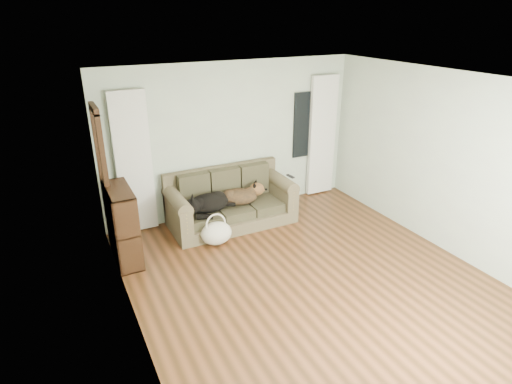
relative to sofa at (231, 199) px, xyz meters
name	(u,v)px	position (x,y,z in m)	size (l,w,h in m)	color
floor	(309,279)	(0.27, -1.97, -0.45)	(5.00, 5.00, 0.00)	#3D2511
ceiling	(321,82)	(0.27, -1.97, 2.15)	(5.00, 5.00, 0.00)	white
wall_back	(232,139)	(0.27, 0.53, 0.85)	(4.50, 0.04, 2.60)	beige
wall_left	(128,228)	(-1.98, -1.97, 0.85)	(0.04, 5.00, 2.60)	beige
wall_right	(445,163)	(2.52, -1.97, 0.85)	(0.04, 5.00, 2.60)	beige
curtain_left	(134,164)	(-1.43, 0.45, 0.70)	(0.55, 0.08, 2.25)	white
curtain_right	(322,136)	(2.07, 0.45, 0.70)	(0.55, 0.08, 2.25)	white
window_pane	(305,125)	(1.72, 0.50, 0.95)	(0.50, 0.03, 1.20)	black
door_casing	(105,183)	(-1.93, 0.07, 0.60)	(0.07, 0.60, 2.10)	black
sofa	(231,199)	(0.00, 0.00, 0.00)	(2.05, 0.88, 0.84)	brown
dog_black_lab	(207,204)	(-0.46, -0.08, 0.03)	(0.68, 0.47, 0.29)	black
dog_shepherd	(241,195)	(0.17, -0.01, 0.04)	(0.63, 0.45, 0.28)	black
tv_remote	(290,176)	(1.03, -0.16, 0.28)	(0.05, 0.18, 0.02)	black
tote_bag	(216,234)	(-0.49, -0.53, -0.29)	(0.49, 0.38, 0.36)	silver
bookshelf	(123,228)	(-1.82, -0.35, 0.05)	(0.33, 0.88, 1.10)	black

